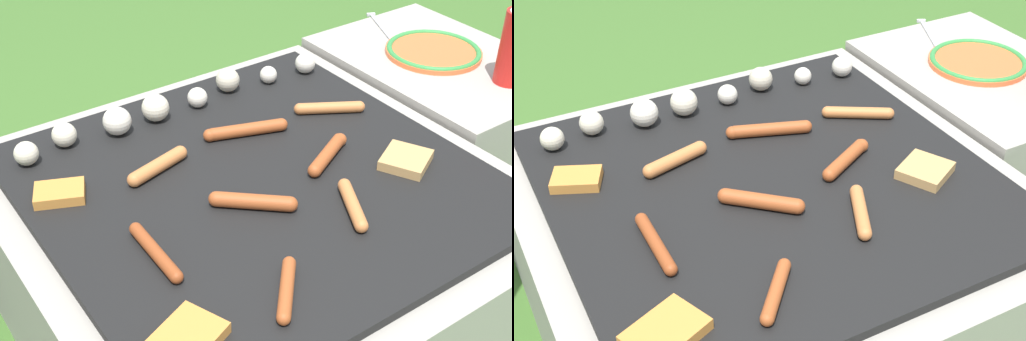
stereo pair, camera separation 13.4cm
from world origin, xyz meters
TOP-DOWN VIEW (x-y plane):
  - ground_plane at (0.00, 0.00)m, footprint 14.00×14.00m
  - grill at (0.00, 0.00)m, footprint 0.92×0.92m
  - side_ledge at (0.68, 0.16)m, footprint 0.42×0.59m
  - sausage_back_left at (0.09, -0.18)m, footprint 0.08×0.13m
  - sausage_mid_right at (0.15, -0.03)m, footprint 0.14×0.09m
  - sausage_mid_left at (-0.14, 0.13)m, footprint 0.14×0.06m
  - sausage_front_right at (-0.14, -0.28)m, footprint 0.10×0.11m
  - sausage_back_right at (0.08, 0.14)m, footprint 0.17×0.08m
  - sausage_front_left at (0.28, 0.11)m, footprint 0.14×0.09m
  - sausage_front_center at (-0.26, -0.09)m, footprint 0.02×0.17m
  - sausage_back_center at (-0.06, -0.07)m, footprint 0.13×0.12m
  - bread_slice_center at (-0.32, -0.28)m, footprint 0.14×0.12m
  - bread_slice_right at (0.27, -0.13)m, footprint 0.12×0.12m
  - bread_slice_left at (-0.33, 0.16)m, footprint 0.11×0.10m
  - mushroom_row at (-0.02, 0.31)m, footprint 0.74×0.08m
  - plate_colorful at (0.68, 0.19)m, footprint 0.24×0.24m
  - fork_utensil at (0.68, 0.38)m, footprint 0.10×0.20m

SIDE VIEW (x-z plane):
  - ground_plane at x=0.00m, z-range 0.00..0.00m
  - grill at x=0.00m, z-range 0.00..0.36m
  - side_ledge at x=0.68m, z-range 0.00..0.37m
  - fork_utensil at x=0.68m, z-range 0.37..0.37m
  - plate_colorful at x=0.68m, z-range 0.37..0.38m
  - bread_slice_center at x=-0.32m, z-range 0.37..0.39m
  - bread_slice_right at x=0.27m, z-range 0.37..0.39m
  - bread_slice_left at x=-0.33m, z-range 0.37..0.39m
  - sausage_front_right at x=-0.14m, z-range 0.37..0.39m
  - sausage_front_center at x=-0.26m, z-range 0.37..0.39m
  - sausage_front_left at x=0.28m, z-range 0.37..0.39m
  - sausage_back_left at x=0.09m, z-range 0.37..0.39m
  - sausage_mid_right at x=0.15m, z-range 0.37..0.39m
  - sausage_back_right at x=0.08m, z-range 0.37..0.39m
  - sausage_mid_left at x=-0.14m, z-range 0.37..0.39m
  - sausage_back_center at x=-0.06m, z-range 0.37..0.39m
  - mushroom_row at x=-0.02m, z-range 0.36..0.42m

